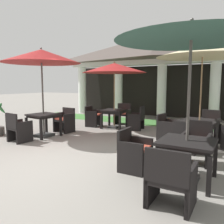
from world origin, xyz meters
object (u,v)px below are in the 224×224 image
(patio_chair_mid_left_north, at_px, (196,144))
(patio_umbrella_far_back, at_px, (41,57))
(patio_chair_mid_left_west, at_px, (134,151))
(patio_chair_far_back_south, at_px, (18,128))
(patio_umbrella_mid_left, at_px, (191,32))
(patio_umbrella_mid_right, at_px, (114,68))
(patio_chair_mid_right_north, at_px, (123,114))
(terracotta_urn, at_px, (169,125))
(patio_chair_near_foreground_south, at_px, (187,137))
(patio_umbrella_near_foreground, at_px, (203,52))
(patio_chair_mid_right_west, at_px, (93,116))
(patio_chair_far_back_north, at_px, (65,120))
(patio_table_near_foreground, at_px, (199,123))
(patio_chair_near_foreground_north, at_px, (209,126))
(patio_chair_mid_right_east, at_px, (137,119))
(patio_chair_near_foreground_west, at_px, (168,127))
(patio_table_mid_right, at_px, (114,112))
(patio_table_mid_left, at_px, (187,146))
(patio_table_far_back, at_px, (44,117))
(patio_chair_mid_left_south, at_px, (171,180))

(patio_chair_mid_left_north, xyz_separation_m, patio_umbrella_far_back, (-4.89, 0.33, 2.17))
(patio_chair_mid_left_west, distance_m, patio_chair_far_back_south, 4.00)
(patio_umbrella_mid_left, bearing_deg, patio_umbrella_mid_right, 132.77)
(patio_chair_mid_right_north, height_order, terracotta_urn, patio_chair_mid_right_north)
(patio_chair_near_foreground_south, xyz_separation_m, patio_umbrella_mid_left, (0.34, -1.83, 2.23))
(patio_chair_mid_right_north, bearing_deg, patio_umbrella_near_foreground, 144.54)
(patio_chair_mid_right_west, height_order, patio_chair_far_back_north, patio_chair_far_back_north)
(patio_chair_near_foreground_south, xyz_separation_m, patio_chair_mid_right_north, (-3.27, 2.92, 0.03))
(patio_chair_near_foreground_south, bearing_deg, patio_table_near_foreground, 90.00)
(patio_chair_mid_right_west, relative_size, patio_umbrella_far_back, 0.29)
(patio_chair_far_back_north, bearing_deg, patio_chair_near_foreground_north, -154.34)
(patio_chair_mid_left_west, xyz_separation_m, patio_chair_far_back_south, (-3.98, 0.45, 0.01))
(patio_chair_mid_left_west, bearing_deg, patio_table_near_foreground, 163.77)
(patio_chair_mid_right_east, relative_size, terracotta_urn, 2.04)
(patio_chair_near_foreground_west, xyz_separation_m, patio_chair_mid_left_west, (0.11, -2.93, 0.01))
(patio_umbrella_mid_left, distance_m, patio_chair_mid_right_east, 5.18)
(patio_chair_far_back_south, height_order, terracotta_urn, patio_chair_far_back_south)
(patio_umbrella_mid_left, height_order, patio_table_mid_right, patio_umbrella_mid_left)
(patio_table_near_foreground, bearing_deg, patio_umbrella_mid_right, 162.91)
(patio_umbrella_near_foreground, relative_size, patio_chair_mid_right_east, 3.22)
(patio_table_near_foreground, height_order, patio_table_mid_left, patio_table_mid_left)
(patio_umbrella_near_foreground, xyz_separation_m, patio_umbrella_mid_right, (-3.34, 1.03, -0.29))
(patio_chair_near_foreground_west, relative_size, patio_chair_mid_right_north, 0.90)
(patio_chair_near_foreground_south, height_order, patio_table_mid_left, patio_chair_near_foreground_south)
(patio_table_near_foreground, relative_size, patio_chair_mid_right_west, 1.37)
(patio_chair_far_back_south, bearing_deg, patio_chair_mid_right_north, 80.30)
(patio_chair_mid_left_north, bearing_deg, patio_chair_mid_right_east, -47.13)
(patio_umbrella_far_back, bearing_deg, patio_chair_far_back_north, 81.68)
(patio_table_far_back, bearing_deg, patio_chair_near_foreground_south, 5.79)
(patio_table_mid_left, bearing_deg, patio_chair_near_foreground_west, 111.24)
(patio_umbrella_near_foreground, height_order, patio_umbrella_mid_right, patio_umbrella_near_foreground)
(patio_table_mid_left, height_order, patio_umbrella_far_back, patio_umbrella_far_back)
(patio_table_mid_left, bearing_deg, patio_umbrella_mid_right, 132.77)
(patio_chair_mid_right_west, height_order, patio_chair_mid_right_north, patio_chair_mid_right_north)
(patio_umbrella_mid_right, bearing_deg, patio_chair_near_foreground_south, -31.91)
(patio_umbrella_near_foreground, distance_m, patio_chair_near_foreground_south, 2.44)
(patio_chair_near_foreground_south, bearing_deg, patio_chair_near_foreground_north, 90.00)
(patio_chair_near_foreground_north, bearing_deg, patio_umbrella_mid_right, 8.19)
(patio_chair_near_foreground_south, bearing_deg, patio_chair_mid_right_east, 146.49)
(patio_table_mid_right, bearing_deg, patio_table_mid_left, -47.23)
(terracotta_urn, bearing_deg, patio_chair_mid_right_north, 174.66)
(patio_umbrella_far_back, bearing_deg, patio_umbrella_near_foreground, 16.79)
(patio_chair_mid_left_south, distance_m, patio_table_mid_right, 5.99)
(patio_chair_mid_left_west, bearing_deg, patio_umbrella_mid_left, 90.00)
(patio_umbrella_mid_left, bearing_deg, patio_chair_mid_right_north, 127.31)
(patio_chair_mid_left_west, distance_m, patio_chair_mid_right_west, 5.04)
(patio_chair_far_back_north, bearing_deg, patio_chair_mid_right_east, -134.64)
(patio_chair_near_foreground_south, height_order, patio_chair_far_back_south, patio_chair_far_back_south)
(patio_table_far_back, relative_size, terracotta_urn, 2.21)
(patio_chair_near_foreground_west, height_order, patio_chair_mid_right_east, patio_chair_mid_right_east)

